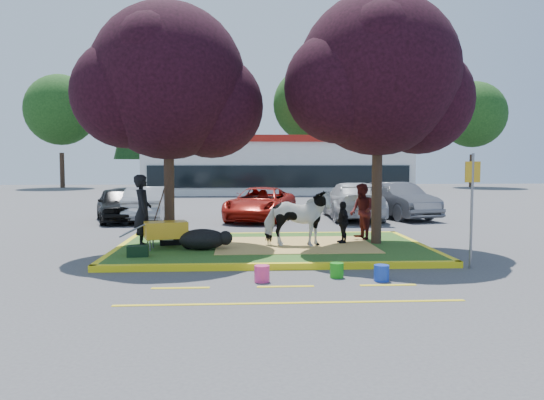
{
  "coord_description": "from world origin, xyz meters",
  "views": [
    {
      "loc": [
        -0.86,
        -14.19,
        2.37
      ],
      "look_at": [
        0.02,
        0.5,
        1.34
      ],
      "focal_mm": 35.0,
      "sensor_mm": 36.0,
      "label": 1
    }
  ],
  "objects": [
    {
      "name": "tree_purple_left",
      "position": [
        -2.78,
        0.38,
        4.36
      ],
      "size": [
        5.06,
        4.2,
        6.51
      ],
      "color": "black",
      "rests_on": "median_island"
    },
    {
      "name": "visitor_b",
      "position": [
        1.96,
        0.21,
        0.73
      ],
      "size": [
        0.4,
        0.72,
        1.17
      ],
      "primitive_type": "imported",
      "rotation": [
        0.0,
        0.0,
        -1.39
      ],
      "color": "black",
      "rests_on": "median_island"
    },
    {
      "name": "car_grey",
      "position": [
        5.89,
        8.27,
        0.76
      ],
      "size": [
        2.78,
        4.9,
        1.53
      ],
      "primitive_type": "imported",
      "rotation": [
        0.0,
        0.0,
        0.27
      ],
      "color": "#57585E",
      "rests_on": "ground"
    },
    {
      "name": "car_black",
      "position": [
        -5.8,
        7.58,
        0.7
      ],
      "size": [
        2.76,
        4.4,
        1.39
      ],
      "primitive_type": "imported",
      "rotation": [
        0.0,
        0.0,
        0.29
      ],
      "color": "black",
      "rests_on": "ground"
    },
    {
      "name": "retail_building",
      "position": [
        2.0,
        27.98,
        2.25
      ],
      "size": [
        20.4,
        8.4,
        4.4
      ],
      "color": "silver",
      "rests_on": "ground"
    },
    {
      "name": "curb_right",
      "position": [
        4.08,
        0.0,
        0.07
      ],
      "size": [
        0.16,
        5.3,
        0.15
      ],
      "primitive_type": "cube",
      "color": "yellow",
      "rests_on": "ground"
    },
    {
      "name": "cow",
      "position": [
        0.64,
        -0.32,
        0.91
      ],
      "size": [
        1.92,
        1.14,
        1.52
      ],
      "primitive_type": "imported",
      "rotation": [
        0.0,
        0.0,
        1.38
      ],
      "color": "white",
      "rests_on": "median_island"
    },
    {
      "name": "sign_post",
      "position": [
        4.3,
        -2.7,
        1.6
      ],
      "size": [
        0.36,
        0.07,
        2.59
      ],
      "rotation": [
        0.0,
        0.0,
        0.12
      ],
      "color": "slate",
      "rests_on": "ground"
    },
    {
      "name": "car_red",
      "position": [
        -0.03,
        7.74,
        0.68
      ],
      "size": [
        3.53,
        5.32,
        1.36
      ],
      "primitive_type": "imported",
      "rotation": [
        0.0,
        0.0,
        -0.28
      ],
      "color": "#9D160D",
      "rests_on": "ground"
    },
    {
      "name": "curb_near",
      "position": [
        0.0,
        -2.58,
        0.07
      ],
      "size": [
        8.3,
        0.16,
        0.15
      ],
      "primitive_type": "cube",
      "color": "yellow",
      "rests_on": "ground"
    },
    {
      "name": "fire_lane_stripe_a",
      "position": [
        -2.0,
        -4.2,
        0.0
      ],
      "size": [
        1.1,
        0.12,
        0.01
      ],
      "primitive_type": "cube",
      "color": "yellow",
      "rests_on": "ground"
    },
    {
      "name": "calf",
      "position": [
        -1.84,
        -0.61,
        0.42
      ],
      "size": [
        1.38,
        1.02,
        0.53
      ],
      "primitive_type": "ellipsoid",
      "rotation": [
        0.0,
        0.0,
        -0.29
      ],
      "color": "black",
      "rests_on": "median_island"
    },
    {
      "name": "gear_bag_dark",
      "position": [
        -2.75,
        0.26,
        0.3
      ],
      "size": [
        0.65,
        0.43,
        0.3
      ],
      "primitive_type": "cube",
      "rotation": [
        0.0,
        0.0,
        0.19
      ],
      "color": "black",
      "rests_on": "median_island"
    },
    {
      "name": "median_island",
      "position": [
        0.0,
        0.0,
        0.07
      ],
      "size": [
        8.0,
        5.0,
        0.15
      ],
      "primitive_type": "cube",
      "color": "#235119",
      "rests_on": "ground"
    },
    {
      "name": "straw_bedding",
      "position": [
        0.6,
        0.0,
        0.15
      ],
      "size": [
        4.2,
        3.0,
        0.01
      ],
      "primitive_type": "cube",
      "color": "#EBBC60",
      "rests_on": "median_island"
    },
    {
      "name": "car_silver",
      "position": [
        -4.65,
        7.85,
        0.7
      ],
      "size": [
        1.62,
        4.32,
        1.41
      ],
      "primitive_type": "imported",
      "rotation": [
        0.0,
        0.0,
        3.17
      ],
      "color": "#A5A8AD",
      "rests_on": "ground"
    },
    {
      "name": "wheelbarrow",
      "position": [
        -2.76,
        -0.53,
        0.64
      ],
      "size": [
        1.9,
        0.91,
        0.72
      ],
      "rotation": [
        0.0,
        0.0,
        0.29
      ],
      "color": "black",
      "rests_on": "median_island"
    },
    {
      "name": "bucket_green",
      "position": [
        1.13,
        -3.45,
        0.15
      ],
      "size": [
        0.35,
        0.35,
        0.31
      ],
      "primitive_type": "cylinder",
      "rotation": [
        0.0,
        0.0,
        -0.26
      ],
      "color": "#1D9717",
      "rests_on": "ground"
    },
    {
      "name": "fire_lane_stripe_b",
      "position": [
        0.0,
        -4.2,
        0.0
      ],
      "size": [
        1.1,
        0.12,
        0.01
      ],
      "primitive_type": "cube",
      "color": "yellow",
      "rests_on": "ground"
    },
    {
      "name": "fire_lane_long",
      "position": [
        0.0,
        -5.4,
        0.0
      ],
      "size": [
        6.0,
        0.1,
        0.01
      ],
      "primitive_type": "cube",
      "color": "yellow",
      "rests_on": "ground"
    },
    {
      "name": "handler",
      "position": [
        -3.43,
        -0.11,
        1.11
      ],
      "size": [
        0.59,
        0.78,
        1.92
      ],
      "primitive_type": "imported",
      "rotation": [
        0.0,
        0.0,
        1.77
      ],
      "color": "black",
      "rests_on": "median_island"
    },
    {
      "name": "tree_purple_right",
      "position": [
        2.92,
        0.18,
        4.56
      ],
      "size": [
        5.3,
        4.4,
        6.82
      ],
      "color": "black",
      "rests_on": "median_island"
    },
    {
      "name": "curb_left",
      "position": [
        -4.08,
        0.0,
        0.07
      ],
      "size": [
        0.16,
        5.3,
        0.15
      ],
      "primitive_type": "cube",
      "color": "yellow",
      "rests_on": "ground"
    },
    {
      "name": "car_white",
      "position": [
        3.9,
        8.01,
        0.78
      ],
      "size": [
        2.32,
        5.4,
        1.55
      ],
      "primitive_type": "imported",
      "rotation": [
        0.0,
        0.0,
        3.11
      ],
      "color": "silver",
      "rests_on": "ground"
    },
    {
      "name": "treeline",
      "position": [
        1.23,
        37.61,
        7.73
      ],
      "size": [
        46.58,
        7.8,
        14.63
      ],
      "color": "black",
      "rests_on": "ground"
    },
    {
      "name": "ground",
      "position": [
        0.0,
        0.0,
        0.0
      ],
      "size": [
        90.0,
        90.0,
        0.0
      ],
      "primitive_type": "plane",
      "color": "#424244",
      "rests_on": "ground"
    },
    {
      "name": "gear_bag_green",
      "position": [
        -3.3,
        -1.56,
        0.28
      ],
      "size": [
        0.52,
        0.36,
        0.26
      ],
      "primitive_type": "cube",
      "rotation": [
        0.0,
        0.0,
        0.11
      ],
      "color": "black",
      "rests_on": "median_island"
    },
    {
      "name": "fire_lane_stripe_c",
      "position": [
        2.0,
        -4.2,
        0.0
      ],
      "size": [
        1.1,
        0.12,
        0.01
      ],
      "primitive_type": "cube",
      "color": "yellow",
      "rests_on": "ground"
    },
    {
      "name": "bucket_blue",
      "position": [
        1.97,
        -3.83,
        0.16
      ],
      "size": [
        0.39,
        0.39,
        0.33
      ],
      "primitive_type": "cylinder",
      "rotation": [
        0.0,
        0.0,
        -0.34
      ],
      "color": "#183AC0",
      "rests_on": "ground"
    },
    {
      "name": "visitor_a",
      "position": [
        2.67,
        0.97,
        0.97
      ],
      "size": [
        0.76,
        0.9,
        1.63
      ],
      "primitive_type": "imported",
      "rotation": [
        0.0,
        0.0,
        -1.37
      ],
      "color": "#461414",
      "rests_on": "median_island"
    },
    {
      "name": "curb_far",
      "position": [
        0.0,
        2.58,
        0.07
      ],
      "size": [
        8.3,
        0.16,
        0.15
      ],
      "primitive_type": "cube",
      "color": "yellow",
      "rests_on": "ground"
    },
    {
      "name": "bucket_pink",
      "position": [
        -0.44,
        -3.76,
        0.16
      ],
      "size": [
        0.38,
        0.38,
        0.33
      ],
      "primitive_type": "cylinder",
      "rotation": [
        0.0,
        0.0,
        0.28
      ],
      "color": "#EF357F",
      "rests_on": "ground"
    }
  ]
}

